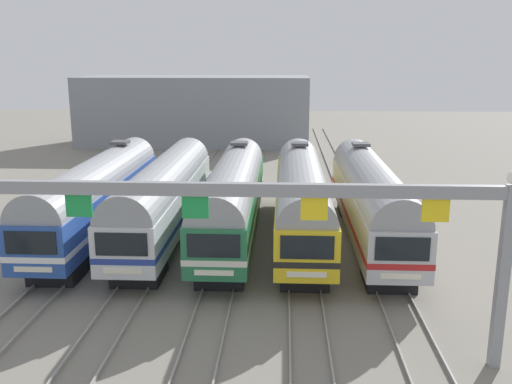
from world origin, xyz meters
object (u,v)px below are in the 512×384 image
commuter_train_silver (165,194)px  commuter_train_green (233,195)px  commuter_train_blue (98,193)px  commuter_train_stainless (371,197)px  catenary_gantry (196,218)px  commuter_train_yellow (301,196)px

commuter_train_silver → commuter_train_green: 3.98m
commuter_train_green → commuter_train_blue: bearing=180.0°
commuter_train_stainless → catenary_gantry: size_ratio=0.85×
commuter_train_blue → commuter_train_silver: bearing=-0.1°
commuter_train_blue → commuter_train_stainless: (15.91, 0.00, 0.00)m
commuter_train_green → commuter_train_yellow: size_ratio=1.00×
catenary_gantry → commuter_train_silver: bearing=106.4°
commuter_train_blue → commuter_train_green: bearing=0.0°
commuter_train_blue → catenary_gantry: (7.96, -13.50, 2.54)m
commuter_train_silver → commuter_train_stainless: size_ratio=1.00×
commuter_train_green → commuter_train_yellow: (3.98, 0.00, 0.00)m
commuter_train_blue → commuter_train_yellow: same height
catenary_gantry → commuter_train_green: bearing=90.0°
commuter_train_yellow → catenary_gantry: (-3.98, -13.50, 2.54)m
commuter_train_silver → commuter_train_green: bearing=0.1°
commuter_train_green → catenary_gantry: (0.00, -13.50, 2.54)m
commuter_train_blue → commuter_train_stainless: same height
commuter_train_stainless → catenary_gantry: catenary_gantry is taller
commuter_train_blue → commuter_train_silver: 3.98m
commuter_train_silver → commuter_train_yellow: bearing=0.0°
commuter_train_yellow → commuter_train_stainless: size_ratio=1.00×
commuter_train_yellow → commuter_train_stainless: 3.98m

